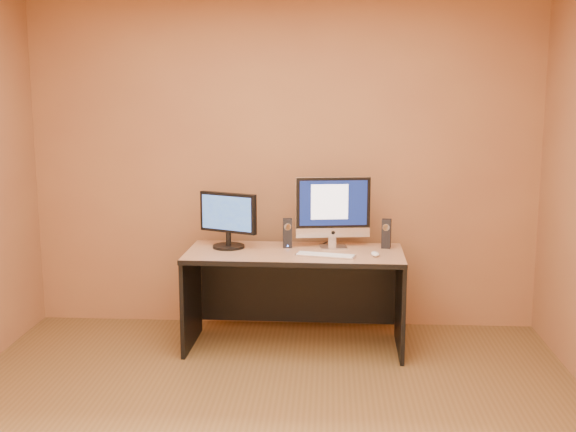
% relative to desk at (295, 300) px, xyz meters
% --- Properties ---
extents(walls, '(4.00, 4.00, 2.60)m').
position_rel_desk_xyz_m(walls, '(-0.12, -1.43, 0.94)').
color(walls, '#97643D').
rests_on(walls, ground).
extents(desk, '(1.58, 0.72, 0.72)m').
position_rel_desk_xyz_m(desk, '(0.00, 0.00, 0.00)').
color(desk, tan).
rests_on(desk, ground).
extents(imac, '(0.58, 0.28, 0.54)m').
position_rel_desk_xyz_m(imac, '(0.28, 0.16, 0.63)').
color(imac, '#B3B4B8').
rests_on(imac, desk).
extents(second_monitor, '(0.52, 0.41, 0.41)m').
position_rel_desk_xyz_m(second_monitor, '(-0.50, 0.10, 0.57)').
color(second_monitor, black).
rests_on(second_monitor, desk).
extents(speaker_left, '(0.07, 0.08, 0.22)m').
position_rel_desk_xyz_m(speaker_left, '(-0.06, 0.15, 0.47)').
color(speaker_left, black).
rests_on(speaker_left, desk).
extents(speaker_right, '(0.08, 0.08, 0.22)m').
position_rel_desk_xyz_m(speaker_right, '(0.67, 0.17, 0.47)').
color(speaker_right, black).
rests_on(speaker_right, desk).
extents(keyboard, '(0.44, 0.21, 0.02)m').
position_rel_desk_xyz_m(keyboard, '(0.22, -0.13, 0.37)').
color(keyboard, silver).
rests_on(keyboard, desk).
extents(mouse, '(0.07, 0.11, 0.04)m').
position_rel_desk_xyz_m(mouse, '(0.57, -0.11, 0.38)').
color(mouse, white).
rests_on(mouse, desk).
extents(cable_a, '(0.05, 0.21, 0.01)m').
position_rel_desk_xyz_m(cable_a, '(0.28, 0.25, 0.37)').
color(cable_a, black).
rests_on(cable_a, desk).
extents(cable_b, '(0.07, 0.17, 0.01)m').
position_rel_desk_xyz_m(cable_b, '(0.22, 0.30, 0.37)').
color(cable_b, black).
rests_on(cable_b, desk).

